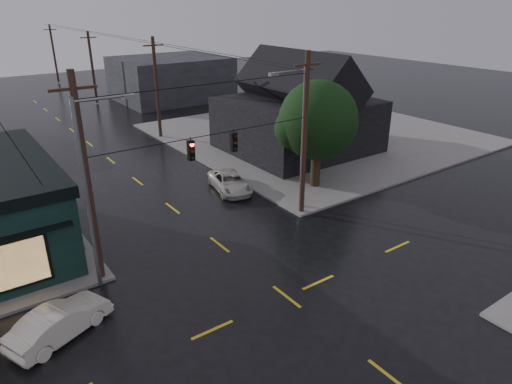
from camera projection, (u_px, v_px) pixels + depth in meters
ground_plane at (287, 297)px, 21.26m from camera, size 160.00×160.00×0.00m
sidewalk_ne at (315, 133)px, 46.92m from camera, size 28.00×28.00×0.15m
ne_building at (298, 101)px, 40.28m from camera, size 12.60×11.60×8.75m
corner_tree at (318, 121)px, 31.76m from camera, size 5.58×5.58×7.66m
utility_pole_nw at (102, 278)px, 22.65m from camera, size 2.00×0.32×10.15m
utility_pole_ne at (301, 213)px, 29.61m from camera, size 2.00×0.32×10.15m
utility_pole_far_a at (161, 138)px, 45.72m from camera, size 2.00×0.32×9.65m
utility_pole_far_b at (97, 103)px, 60.71m from camera, size 2.00×0.32×9.15m
utility_pole_far_c at (59, 83)px, 75.70m from camera, size 2.00×0.32×9.15m
span_signal_assembly at (213, 146)px, 23.96m from camera, size 13.00×0.48×1.23m
streetlight_nw at (101, 287)px, 21.96m from camera, size 5.40×0.30×9.15m
streetlight_ne at (300, 207)px, 30.40m from camera, size 5.40×0.30×9.15m
bg_building_east at (171, 78)px, 62.45m from camera, size 14.00×12.00×5.60m
sedan_cream at (60, 322)px, 18.52m from camera, size 4.52×3.06×1.41m
suv_silver at (230, 182)px, 32.82m from camera, size 3.15×5.06×1.31m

